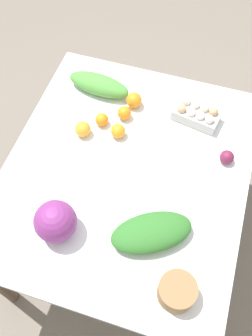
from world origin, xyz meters
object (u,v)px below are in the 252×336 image
(egg_carton, at_px, (197,114))
(orange_1, at_px, (83,129))
(beet_root, at_px, (227,157))
(orange_2, at_px, (124,113))
(cabbage_purple, at_px, (55,221))
(orange_3, at_px, (118,131))
(paper_bag, at_px, (177,291))
(greens_bunch_dandelion, at_px, (99,85))
(orange_0, at_px, (102,120))
(greens_bunch_kale, at_px, (151,232))
(orange_4, at_px, (134,100))

(egg_carton, height_order, orange_1, egg_carton)
(beet_root, xyz_separation_m, orange_2, (-0.10, -0.52, 0.00))
(cabbage_purple, height_order, orange_1, cabbage_purple)
(orange_3, bearing_deg, paper_bag, 34.42)
(greens_bunch_dandelion, distance_m, orange_2, 0.22)
(egg_carton, height_order, greens_bunch_dandelion, egg_carton)
(greens_bunch_dandelion, relative_size, orange_1, 4.34)
(paper_bag, relative_size, greens_bunch_dandelion, 0.44)
(beet_root, height_order, orange_0, same)
(cabbage_purple, height_order, beet_root, cabbage_purple)
(greens_bunch_kale, height_order, orange_3, greens_bunch_kale)
(paper_bag, relative_size, orange_1, 1.92)
(greens_bunch_dandelion, distance_m, orange_4, 0.21)
(greens_bunch_kale, height_order, greens_bunch_dandelion, greens_bunch_dandelion)
(beet_root, bearing_deg, greens_bunch_kale, -26.79)
(paper_bag, relative_size, beet_root, 2.24)
(orange_2, bearing_deg, greens_bunch_kale, 27.56)
(beet_root, distance_m, orange_2, 0.53)
(orange_0, xyz_separation_m, orange_4, (-0.16, 0.12, 0.01))
(orange_0, bearing_deg, greens_bunch_dandelion, -156.86)
(greens_bunch_dandelion, bearing_deg, beet_root, 71.63)
(paper_bag, bearing_deg, orange_3, -145.58)
(orange_2, bearing_deg, orange_0, -52.33)
(orange_0, distance_m, orange_1, 0.11)
(cabbage_purple, relative_size, paper_bag, 1.19)
(paper_bag, xyz_separation_m, orange_3, (-0.64, -0.44, -0.01))
(egg_carton, distance_m, beet_root, 0.27)
(greens_bunch_kale, bearing_deg, paper_bag, 37.94)
(beet_root, bearing_deg, orange_1, -85.65)
(orange_3, bearing_deg, orange_2, -177.51)
(cabbage_purple, xyz_separation_m, orange_4, (-0.74, 0.10, -0.05))
(greens_bunch_dandelion, bearing_deg, orange_1, 3.88)
(greens_bunch_kale, relative_size, orange_4, 4.27)
(beet_root, distance_m, orange_3, 0.52)
(orange_1, bearing_deg, greens_bunch_dandelion, -176.12)
(cabbage_purple, height_order, orange_4, cabbage_purple)
(egg_carton, relative_size, orange_3, 3.42)
(orange_3, bearing_deg, orange_0, -113.87)
(beet_root, distance_m, orange_0, 0.62)
(orange_2, distance_m, orange_3, 0.11)
(greens_bunch_kale, bearing_deg, greens_bunch_dandelion, -145.72)
(greens_bunch_dandelion, bearing_deg, cabbage_purple, 7.05)
(cabbage_purple, distance_m, orange_1, 0.50)
(cabbage_purple, distance_m, orange_2, 0.65)
(orange_2, relative_size, orange_3, 0.97)
(cabbage_purple, bearing_deg, orange_1, -171.14)
(greens_bunch_dandelion, relative_size, orange_4, 4.17)
(paper_bag, distance_m, orange_0, 0.87)
(greens_bunch_kale, bearing_deg, cabbage_purple, -76.97)
(orange_3, height_order, orange_4, orange_4)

